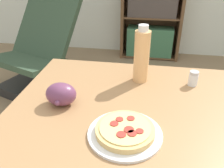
# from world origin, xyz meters

# --- Properties ---
(dining_table) EXTENTS (1.17, 0.93, 0.73)m
(dining_table) POSITION_xyz_m (-0.08, 0.10, 0.64)
(dining_table) COLOR #A37549
(dining_table) RESTS_ON ground_plane
(pizza_on_plate) EXTENTS (0.25, 0.25, 0.04)m
(pizza_on_plate) POSITION_xyz_m (-0.20, -0.00, 0.74)
(pizza_on_plate) COLOR white
(pizza_on_plate) RESTS_ON dining_table
(grape_bunch) EXTENTS (0.12, 0.11, 0.09)m
(grape_bunch) POSITION_xyz_m (-0.46, 0.14, 0.77)
(grape_bunch) COLOR #6B3856
(grape_bunch) RESTS_ON dining_table
(drink_bottle) EXTENTS (0.07, 0.07, 0.26)m
(drink_bottle) POSITION_xyz_m (-0.17, 0.39, 0.85)
(drink_bottle) COLOR #EFB270
(drink_bottle) RESTS_ON dining_table
(salt_shaker) EXTENTS (0.04, 0.04, 0.07)m
(salt_shaker) POSITION_xyz_m (0.06, 0.38, 0.76)
(salt_shaker) COLOR white
(salt_shaker) RESTS_ON dining_table
(lounge_chair_near) EXTENTS (0.83, 0.94, 0.88)m
(lounge_chair_near) POSITION_xyz_m (-1.21, 1.40, 0.29)
(lounge_chair_near) COLOR black
(lounge_chair_near) RESTS_ON ground_plane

